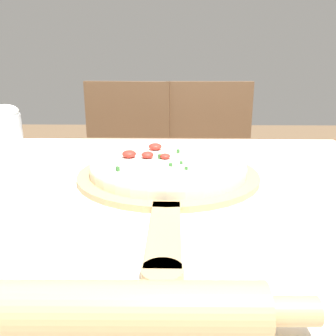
{
  "coord_description": "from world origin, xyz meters",
  "views": [
    {
      "loc": [
        0.05,
        -0.65,
        0.98
      ],
      "look_at": [
        0.03,
        0.04,
        0.77
      ],
      "focal_mm": 38.0,
      "sensor_mm": 36.0,
      "label": 1
    }
  ],
  "objects_px": {
    "chair_left": "(124,170)",
    "chair_right": "(209,170)",
    "flour_cup": "(6,126)",
    "pizza_peel": "(168,178)",
    "rolling_pin": "(90,310)",
    "pizza": "(168,166)"
  },
  "relations": [
    {
      "from": "rolling_pin",
      "to": "flour_cup",
      "type": "height_order",
      "value": "flour_cup"
    },
    {
      "from": "flour_cup",
      "to": "pizza_peel",
      "type": "bearing_deg",
      "value": -32.19
    },
    {
      "from": "chair_left",
      "to": "chair_right",
      "type": "relative_size",
      "value": 1.0
    },
    {
      "from": "rolling_pin",
      "to": "chair_left",
      "type": "height_order",
      "value": "chair_left"
    },
    {
      "from": "pizza",
      "to": "rolling_pin",
      "type": "height_order",
      "value": "rolling_pin"
    },
    {
      "from": "chair_right",
      "to": "flour_cup",
      "type": "distance_m",
      "value": 0.86
    },
    {
      "from": "chair_left",
      "to": "chair_right",
      "type": "xyz_separation_m",
      "value": [
        0.37,
        0.0,
        0.0
      ]
    },
    {
      "from": "rolling_pin",
      "to": "chair_left",
      "type": "bearing_deg",
      "value": 96.84
    },
    {
      "from": "chair_left",
      "to": "flour_cup",
      "type": "xyz_separation_m",
      "value": [
        -0.26,
        -0.51,
        0.28
      ]
    },
    {
      "from": "chair_left",
      "to": "flour_cup",
      "type": "relative_size",
      "value": 7.36
    },
    {
      "from": "chair_right",
      "to": "flour_cup",
      "type": "xyz_separation_m",
      "value": [
        -0.63,
        -0.51,
        0.28
      ]
    },
    {
      "from": "pizza",
      "to": "rolling_pin",
      "type": "bearing_deg",
      "value": -97.52
    },
    {
      "from": "chair_left",
      "to": "pizza_peel",
      "type": "bearing_deg",
      "value": -68.83
    },
    {
      "from": "pizza",
      "to": "chair_left",
      "type": "relative_size",
      "value": 0.36
    },
    {
      "from": "flour_cup",
      "to": "rolling_pin",
      "type": "bearing_deg",
      "value": -60.88
    },
    {
      "from": "pizza_peel",
      "to": "chair_left",
      "type": "distance_m",
      "value": 0.86
    },
    {
      "from": "rolling_pin",
      "to": "pizza_peel",
      "type": "bearing_deg",
      "value": 82.02
    },
    {
      "from": "pizza_peel",
      "to": "pizza",
      "type": "height_order",
      "value": "pizza"
    },
    {
      "from": "pizza_peel",
      "to": "rolling_pin",
      "type": "xyz_separation_m",
      "value": [
        -0.06,
        -0.43,
        0.02
      ]
    },
    {
      "from": "chair_right",
      "to": "flour_cup",
      "type": "bearing_deg",
      "value": -141.44
    },
    {
      "from": "pizza",
      "to": "chair_right",
      "type": "relative_size",
      "value": 0.36
    },
    {
      "from": "pizza",
      "to": "rolling_pin",
      "type": "distance_m",
      "value": 0.46
    }
  ]
}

